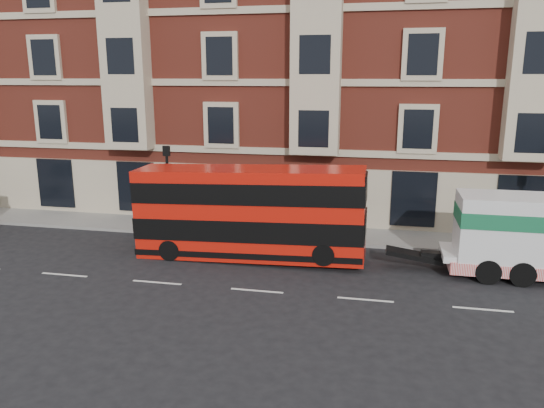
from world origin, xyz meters
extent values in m
plane|color=black|center=(0.00, 0.00, 0.00)|extent=(120.00, 120.00, 0.00)
cube|color=slate|center=(0.00, 7.50, 0.07)|extent=(90.00, 3.00, 0.15)
cube|color=maroon|center=(0.50, 15.00, 9.00)|extent=(45.00, 12.00, 18.00)
cylinder|color=black|center=(-6.00, 6.20, 2.15)|extent=(0.14, 0.14, 4.00)
cube|color=black|center=(-6.00, 6.20, 4.25)|extent=(0.35, 0.15, 0.50)
cube|color=red|center=(-1.15, 3.53, 2.07)|extent=(9.86, 2.20, 3.88)
cube|color=black|center=(-1.15, 3.53, 1.50)|extent=(9.90, 2.26, 0.92)
cube|color=black|center=(-1.15, 3.53, 3.08)|extent=(9.90, 2.26, 0.88)
cylinder|color=black|center=(-4.50, 2.53, 0.46)|extent=(0.92, 0.28, 0.92)
cylinder|color=black|center=(-4.50, 4.52, 0.46)|extent=(0.92, 0.28, 0.92)
cylinder|color=black|center=(2.20, 2.53, 0.72)|extent=(0.92, 0.28, 0.92)
cylinder|color=black|center=(2.20, 4.52, 0.72)|extent=(0.92, 0.28, 0.92)
cube|color=silver|center=(9.79, 3.53, 2.03)|extent=(4.76, 2.20, 2.55)
cube|color=#15623C|center=(9.79, 3.53, 2.47)|extent=(4.80, 2.24, 0.62)
cube|color=red|center=(10.68, 3.53, 0.53)|extent=(7.05, 2.26, 0.48)
cylinder|color=black|center=(9.79, 2.53, 0.48)|extent=(0.97, 0.35, 0.97)
cylinder|color=black|center=(9.79, 4.52, 0.48)|extent=(0.97, 0.35, 0.97)
cylinder|color=black|center=(8.56, 2.53, 0.48)|extent=(0.97, 0.35, 0.97)
cylinder|color=black|center=(8.56, 4.52, 0.48)|extent=(0.97, 0.35, 0.97)
imported|color=black|center=(-6.73, 6.15, 0.98)|extent=(0.70, 0.58, 1.65)
camera|label=1|loc=(4.32, -17.99, 7.83)|focal=35.00mm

